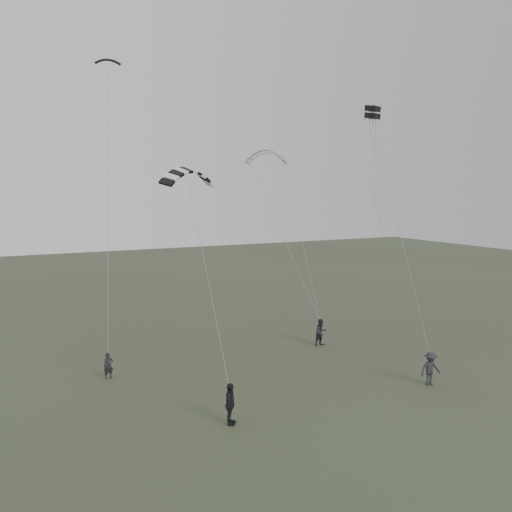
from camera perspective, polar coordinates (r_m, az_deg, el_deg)
name	(u,v)px	position (r m, az deg, el deg)	size (l,w,h in m)	color
ground	(289,391)	(27.48, 3.77, -15.19)	(140.00, 140.00, 0.00)	#39402B
flyer_left	(108,366)	(30.12, -16.51, -11.93)	(0.54, 0.36, 1.48)	black
flyer_right	(321,332)	(35.02, 7.45, -8.63)	(0.91, 0.71, 1.87)	#27272D
flyer_center	(230,404)	(23.59, -2.98, -16.54)	(1.14, 0.47, 1.95)	black
flyer_far	(430,369)	(29.51, 19.32, -12.05)	(1.21, 0.70, 1.88)	#28282D
kite_dark_small	(108,60)	(33.86, -16.60, 20.70)	(1.52, 0.46, 0.50)	black
kite_pale_large	(267,152)	(40.49, 1.32, 11.76)	(3.41, 0.77, 1.45)	#A9ABAD
kite_striped	(188,170)	(27.36, -7.74, 9.70)	(3.32, 0.83, 1.28)	black
kite_box	(373,112)	(33.16, 13.18, 15.70)	(0.74, 0.74, 0.76)	black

